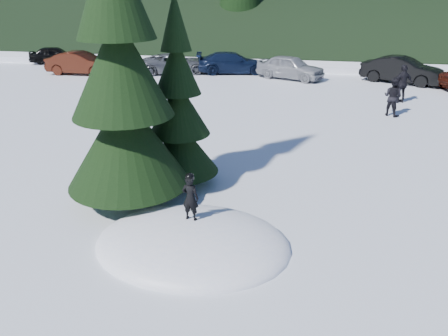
% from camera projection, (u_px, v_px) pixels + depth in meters
% --- Properties ---
extents(ground, '(200.00, 200.00, 0.00)m').
position_uv_depth(ground, '(193.00, 245.00, 9.91)').
color(ground, white).
rests_on(ground, ground).
extents(snow_mound, '(4.48, 3.52, 0.96)m').
position_uv_depth(snow_mound, '(193.00, 245.00, 9.91)').
color(snow_mound, white).
rests_on(snow_mound, ground).
extents(spruce_tall, '(3.20, 3.20, 8.60)m').
position_uv_depth(spruce_tall, '(121.00, 80.00, 10.65)').
color(spruce_tall, black).
rests_on(spruce_tall, ground).
extents(spruce_short, '(2.20, 2.20, 5.37)m').
position_uv_depth(spruce_short, '(179.00, 115.00, 12.21)').
color(spruce_short, black).
rests_on(spruce_short, ground).
extents(child_skier, '(0.42, 0.31, 1.07)m').
position_uv_depth(child_skier, '(190.00, 198.00, 9.83)').
color(child_skier, black).
rests_on(child_skier, snow_mound).
extents(adult_0, '(1.06, 1.02, 1.72)m').
position_uv_depth(adult_0, '(393.00, 97.00, 19.47)').
color(adult_0, black).
rests_on(adult_0, ground).
extents(adult_1, '(1.19, 0.90, 1.88)m').
position_uv_depth(adult_1, '(402.00, 84.00, 21.66)').
color(adult_1, black).
rests_on(adult_1, ground).
extents(car_0, '(3.97, 2.66, 1.26)m').
position_uv_depth(car_0, '(55.00, 55.00, 32.93)').
color(car_0, black).
rests_on(car_0, ground).
extents(car_1, '(4.48, 1.60, 1.47)m').
position_uv_depth(car_1, '(81.00, 63.00, 28.73)').
color(car_1, '#351309').
rests_on(car_1, ground).
extents(car_2, '(5.09, 3.55, 1.29)m').
position_uv_depth(car_2, '(176.00, 63.00, 29.19)').
color(car_2, '#505258').
rests_on(car_2, ground).
extents(car_3, '(5.06, 2.92, 1.38)m').
position_uv_depth(car_3, '(232.00, 63.00, 29.11)').
color(car_3, black).
rests_on(car_3, ground).
extents(car_4, '(4.62, 3.25, 1.46)m').
position_uv_depth(car_4, '(290.00, 67.00, 27.32)').
color(car_4, '#919399').
rests_on(car_4, ground).
extents(car_5, '(4.93, 3.45, 1.54)m').
position_uv_depth(car_5, '(402.00, 70.00, 26.17)').
color(car_5, black).
rests_on(car_5, ground).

